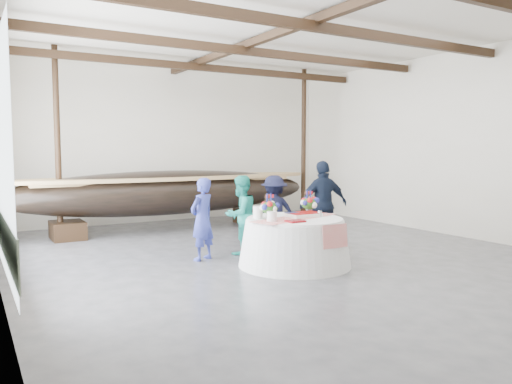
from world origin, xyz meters
TOP-DOWN VIEW (x-y plane):
  - floor at (0.00, 0.00)m, footprint 10.00×12.00m
  - wall_back at (0.00, 6.00)m, footprint 10.00×0.02m
  - wall_right at (5.00, 0.00)m, footprint 0.02×12.00m
  - ceiling at (0.00, 0.00)m, footprint 10.00×12.00m
  - pavilion_structure at (0.00, 0.74)m, footprint 9.80×11.76m
  - longboat_display at (-0.83, 4.21)m, footprint 8.38×1.68m
  - banquet_table at (-0.23, -0.72)m, footprint 2.06×2.06m
  - tabletop_items at (-0.23, -0.56)m, footprint 1.98×1.08m
  - guest_woman_blue at (-1.49, 0.56)m, footprint 0.69×0.59m
  - guest_woman_teal at (-0.59, 0.68)m, footprint 0.93×0.81m
  - guest_man_left at (0.31, 0.82)m, footprint 1.07×0.70m
  - guest_man_right at (1.25, 0.33)m, footprint 1.17×0.65m

SIDE VIEW (x-z plane):
  - floor at x=0.00m, z-range -0.01..0.01m
  - banquet_table at x=-0.23m, z-range 0.00..0.88m
  - guest_man_left at x=0.31m, z-range 0.00..1.57m
  - guest_woman_blue at x=-1.49m, z-range 0.00..1.59m
  - guest_woman_teal at x=-0.59m, z-range 0.00..1.60m
  - guest_man_right at x=1.25m, z-range 0.00..1.88m
  - longboat_display at x=-0.83m, z-range 0.22..1.79m
  - tabletop_items at x=-0.23m, z-range 0.83..1.23m
  - wall_back at x=0.00m, z-range 0.00..4.50m
  - wall_right at x=5.00m, z-range 0.00..4.50m
  - pavilion_structure at x=0.00m, z-range 1.75..6.25m
  - ceiling at x=0.00m, z-range 4.50..4.50m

